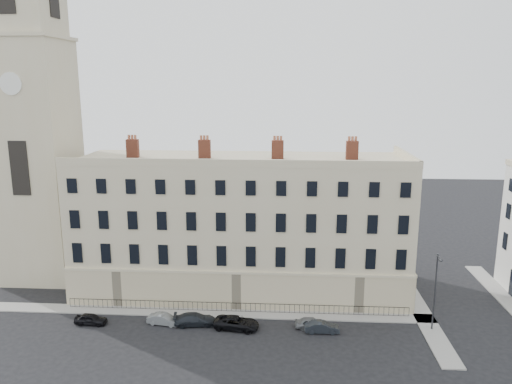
{
  "coord_description": "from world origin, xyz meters",
  "views": [
    {
      "loc": [
        -1.03,
        -41.78,
        23.25
      ],
      "look_at": [
        -4.23,
        10.0,
        11.7
      ],
      "focal_mm": 35.0,
      "sensor_mm": 36.0,
      "label": 1
    }
  ],
  "objects_px": {
    "car_b": "(164,319)",
    "car_e": "(311,323)",
    "car_d": "(237,323)",
    "car_f": "(322,327)",
    "streetlamp": "(435,289)",
    "car_a": "(91,319)",
    "car_c": "(195,319)"
  },
  "relations": [
    {
      "from": "car_d",
      "to": "streetlamp",
      "type": "relative_size",
      "value": 0.57
    },
    {
      "from": "car_c",
      "to": "car_a",
      "type": "bearing_deg",
      "value": 84.37
    },
    {
      "from": "car_f",
      "to": "car_e",
      "type": "bearing_deg",
      "value": 48.34
    },
    {
      "from": "car_d",
      "to": "car_f",
      "type": "relative_size",
      "value": 1.33
    },
    {
      "from": "car_a",
      "to": "car_f",
      "type": "relative_size",
      "value": 0.96
    },
    {
      "from": "car_d",
      "to": "car_a",
      "type": "bearing_deg",
      "value": 98.36
    },
    {
      "from": "car_b",
      "to": "car_f",
      "type": "xyz_separation_m",
      "value": [
        15.31,
        -0.67,
        0.01
      ]
    },
    {
      "from": "car_f",
      "to": "streetlamp",
      "type": "bearing_deg",
      "value": -86.27
    },
    {
      "from": "streetlamp",
      "to": "car_a",
      "type": "bearing_deg",
      "value": 174.66
    },
    {
      "from": "car_e",
      "to": "car_c",
      "type": "bearing_deg",
      "value": 87.33
    },
    {
      "from": "car_a",
      "to": "car_b",
      "type": "bearing_deg",
      "value": -83.98
    },
    {
      "from": "car_b",
      "to": "car_a",
      "type": "bearing_deg",
      "value": 103.03
    },
    {
      "from": "car_b",
      "to": "streetlamp",
      "type": "bearing_deg",
      "value": -79.56
    },
    {
      "from": "car_d",
      "to": "car_f",
      "type": "bearing_deg",
      "value": -83.12
    },
    {
      "from": "car_e",
      "to": "car_f",
      "type": "bearing_deg",
      "value": -133.01
    },
    {
      "from": "car_a",
      "to": "car_f",
      "type": "height_order",
      "value": "car_f"
    },
    {
      "from": "car_b",
      "to": "car_d",
      "type": "height_order",
      "value": "car_d"
    },
    {
      "from": "car_e",
      "to": "car_f",
      "type": "relative_size",
      "value": 0.95
    },
    {
      "from": "streetlamp",
      "to": "car_d",
      "type": "bearing_deg",
      "value": 175.76
    },
    {
      "from": "car_f",
      "to": "streetlamp",
      "type": "distance_m",
      "value": 11.2
    },
    {
      "from": "car_a",
      "to": "car_d",
      "type": "relative_size",
      "value": 0.72
    },
    {
      "from": "car_b",
      "to": "car_c",
      "type": "relative_size",
      "value": 0.79
    },
    {
      "from": "car_b",
      "to": "car_e",
      "type": "height_order",
      "value": "same"
    },
    {
      "from": "car_b",
      "to": "car_f",
      "type": "height_order",
      "value": "car_f"
    },
    {
      "from": "car_b",
      "to": "car_e",
      "type": "distance_m",
      "value": 14.35
    },
    {
      "from": "car_f",
      "to": "streetlamp",
      "type": "xyz_separation_m",
      "value": [
        10.52,
        1.01,
        3.72
      ]
    },
    {
      "from": "car_b",
      "to": "car_c",
      "type": "distance_m",
      "value": 3.06
    },
    {
      "from": "car_d",
      "to": "streetlamp",
      "type": "distance_m",
      "value": 19.02
    },
    {
      "from": "car_f",
      "to": "car_d",
      "type": "bearing_deg",
      "value": 86.64
    },
    {
      "from": "car_e",
      "to": "car_f",
      "type": "xyz_separation_m",
      "value": [
        0.97,
        -0.81,
        0.01
      ]
    },
    {
      "from": "car_a",
      "to": "car_e",
      "type": "xyz_separation_m",
      "value": [
        21.48,
        0.56,
        -0.0
      ]
    },
    {
      "from": "car_a",
      "to": "car_d",
      "type": "xyz_separation_m",
      "value": [
        14.32,
        -0.03,
        0.07
      ]
    }
  ]
}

